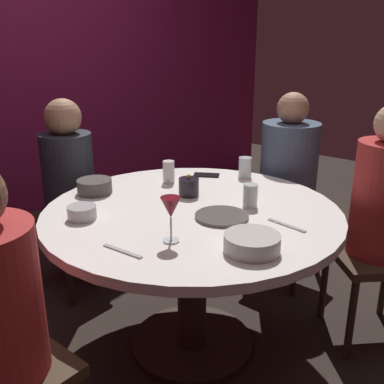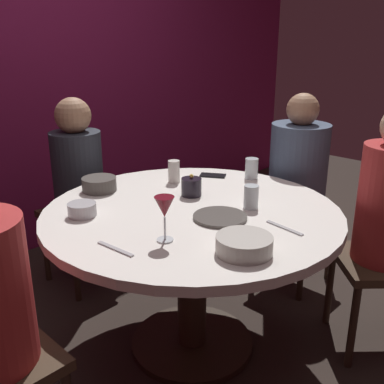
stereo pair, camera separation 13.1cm
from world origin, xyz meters
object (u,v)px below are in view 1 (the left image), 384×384
Objects in this scene: dining_table at (192,239)px; cup_by_left_diner at (250,195)px; seated_diner_right at (289,168)px; bowl_small_white at (95,186)px; dinner_plate at (222,216)px; cell_phone at (206,175)px; cup_near_candle at (169,172)px; bowl_serving_large at (82,212)px; candle_holder at (189,187)px; cup_by_right_diner at (245,167)px; wine_glass at (171,210)px; seated_diner_front_right at (383,203)px; seated_diner_back at (68,174)px; bowl_salad_center at (252,243)px.

dining_table is 0.33m from cup_by_left_diner.
seated_diner_right reaches higher than bowl_small_white.
dinner_plate is 2.16× the size of cup_by_left_diner.
cup_by_left_diner reaches higher than dining_table.
cup_near_candle is (-0.22, 0.08, 0.05)m from cell_phone.
dining_table is 10.90× the size of bowl_serving_large.
candle_holder is 0.47m from bowl_small_white.
cup_near_candle is 0.42m from cup_by_right_diner.
bowl_small_white is at bearing 125.04° from candle_holder.
wine_glass is 1.26× the size of cell_phone.
wine_glass is 0.73m from cup_near_candle.
cup_by_left_diner is (0.19, -0.02, 0.05)m from dinner_plate.
cup_near_candle reaches higher than dinner_plate.
cup_by_right_diner is at bearing -5.71° from candle_holder.
seated_diner_front_right reaches higher than cup_by_left_diner.
seated_diner_back is 4.96× the size of dinner_plate.
dinner_plate is at bearing 0.09° from seated_diner_back.
cup_by_left_diner is (0.19, -1.11, 0.07)m from seated_diner_back.
cell_phone is 1.14× the size of bowl_serving_large.
seated_diner_back reaches higher than cup_by_right_diner.
wine_glass is 0.90m from cup_by_right_diner.
seated_diner_right is 6.85× the size of bowl_small_white.
cup_near_candle is at bearing -26.62° from seated_diner_right.
bowl_salad_center is (-0.19, -0.27, 0.03)m from dinner_plate.
cup_by_left_diner is at bearing -5.72° from dinner_plate.
seated_diner_right is at bearing -12.48° from bowl_serving_large.
bowl_salad_center is at bearing -113.05° from dining_table.
bowl_salad_center is 0.87m from cup_near_candle.
cup_near_candle is at bearing 57.47° from dining_table.
bowl_serving_large is at bearing 168.00° from cup_by_right_diner.
dining_table is 9.52× the size of cell_phone.
seated_diner_back reaches higher than candle_holder.
bowl_small_white is (-0.27, 0.38, -0.01)m from candle_holder.
cup_by_left_diner is (0.33, -0.69, 0.02)m from bowl_small_white.
cup_near_candle reaches higher than dining_table.
dinner_plate is 0.59m from bowl_serving_large.
seated_diner_right is 0.69m from seated_diner_front_right.
seated_diner_back reaches higher than cup_by_left_diner.
cup_near_candle reaches higher than cup_by_right_diner.
cell_phone is 0.94m from bowl_salad_center.
seated_diner_right reaches higher than cup_by_left_diner.
seated_diner_right is at bearing 21.84° from bowl_salad_center.
dining_table is 11.90× the size of cup_by_right_diner.
cell_phone is at bearing -1.41° from bowl_serving_large.
bowl_serving_large is 1.04× the size of cup_near_candle.
dining_table is 0.91m from seated_diner_right.
candle_holder is at bearing 174.29° from cup_by_right_diner.
cup_by_right_diner is (-0.08, 0.72, 0.06)m from seated_diner_front_right.
seated_diner_right is at bearing 14.57° from cup_by_left_diner.
wine_glass is (-0.31, -1.08, 0.15)m from seated_diner_back.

